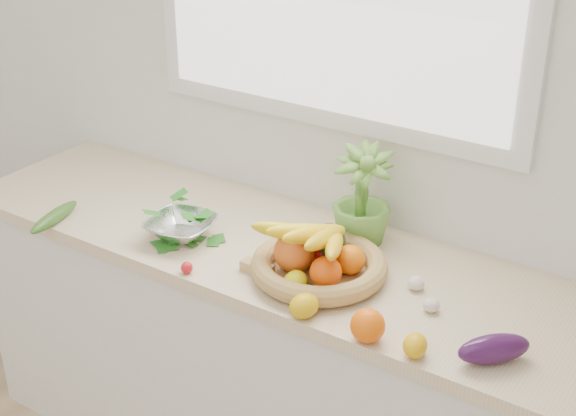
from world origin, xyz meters
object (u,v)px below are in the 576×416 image
Objects in this scene: eggplant at (494,349)px; cucumber at (54,217)px; apple at (316,254)px; fruit_basket at (318,259)px; colander_with_spinach at (180,222)px; potted_herb at (362,197)px.

eggplant reaches higher than cucumber.
apple is 0.06m from fruit_basket.
apple is 0.34× the size of colander_with_spinach.
potted_herb reaches higher than fruit_basket.
fruit_basket is 0.47m from colander_with_spinach.
fruit_basket reaches higher than apple.
eggplant is 0.67m from potted_herb.
fruit_basket is at bearing -90.56° from potted_herb.
colander_with_spinach is (-0.47, -0.29, -0.09)m from potted_herb.
colander_with_spinach is at bearing 176.85° from eggplant.
colander_with_spinach is (-0.43, -0.09, 0.02)m from apple.
apple reaches higher than eggplant.
apple is at bearing 15.70° from cucumber.
fruit_basket is at bearing -50.97° from apple.
colander_with_spinach reaches higher than eggplant.
fruit_basket is (0.88, 0.19, 0.03)m from cucumber.
potted_herb is 1.34× the size of colander_with_spinach.
eggplant is 1.03m from colander_with_spinach.
eggplant is at bearing -3.15° from colander_with_spinach.
potted_herb is (0.04, 0.20, 0.11)m from apple.
eggplant is at bearing -10.69° from fruit_basket.
fruit_basket reaches higher than cucumber.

